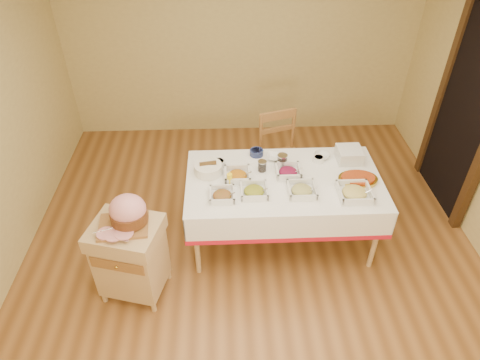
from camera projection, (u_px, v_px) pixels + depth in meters
name	position (u px, v px, depth m)	size (l,w,h in m)	color
room_shell	(255.00, 150.00, 3.40)	(5.00, 5.00, 5.00)	brown
doorway	(467.00, 110.00, 4.30)	(0.09, 1.10, 2.20)	black
dining_table	(283.00, 192.00, 4.07)	(1.82, 1.02, 0.76)	tan
butcher_cart	(130.00, 256.00, 3.64)	(0.66, 0.59, 0.79)	tan
dining_chair	(281.00, 157.00, 4.69)	(0.56, 0.54, 1.00)	olive
ham_on_board	(127.00, 213.00, 3.39)	(0.42, 0.40, 0.28)	olive
serving_dish_a	(222.00, 195.00, 3.74)	(0.22, 0.22, 0.10)	silver
serving_dish_b	(254.00, 191.00, 3.79)	(0.24, 0.24, 0.10)	silver
serving_dish_c	(302.00, 190.00, 3.79)	(0.25, 0.25, 0.10)	silver
serving_dish_d	(354.00, 192.00, 3.76)	(0.29, 0.29, 0.11)	silver
serving_dish_e	(237.00, 175.00, 3.96)	(0.25, 0.24, 0.11)	silver
serving_dish_f	(288.00, 172.00, 4.01)	(0.24, 0.23, 0.11)	silver
small_bowl_left	(219.00, 163.00, 4.12)	(0.13, 0.13, 0.06)	silver
small_bowl_mid	(257.00, 152.00, 4.27)	(0.14, 0.14, 0.06)	navy
small_bowl_right	(319.00, 159.00, 4.18)	(0.11, 0.11, 0.05)	silver
bowl_white_imported	(274.00, 157.00, 4.22)	(0.16, 0.16, 0.04)	silver
bowl_small_imported	(322.00, 155.00, 4.24)	(0.15, 0.15, 0.05)	silver
preserve_jar_left	(262.00, 166.00, 4.05)	(0.08, 0.08, 0.11)	silver
preserve_jar_right	(282.00, 161.00, 4.10)	(0.10, 0.10, 0.13)	silver
mustard_bottle	(230.00, 179.00, 3.86)	(0.05, 0.05, 0.15)	yellow
bread_basket	(208.00, 169.00, 4.02)	(0.26, 0.26, 0.12)	white
plate_stack	(349.00, 155.00, 4.18)	(0.23, 0.23, 0.13)	silver
brass_platter	(358.00, 179.00, 3.94)	(0.37, 0.26, 0.05)	gold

